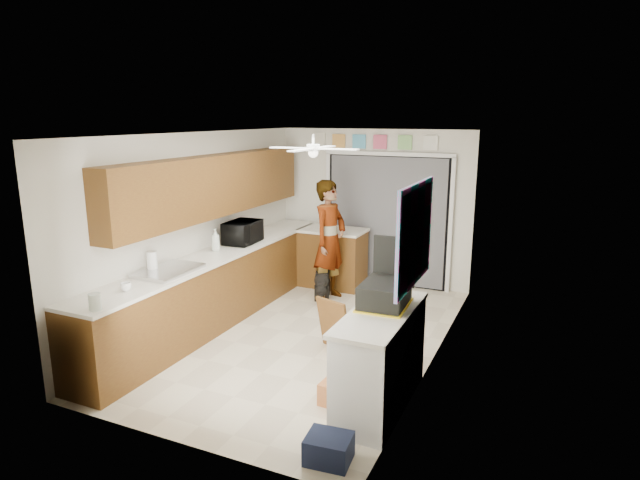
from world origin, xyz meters
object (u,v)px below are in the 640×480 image
(paper_towel_roll, at_px, (152,262))
(microwave, at_px, (243,232))
(soap_bottle, at_px, (215,240))
(dog, at_px, (322,282))
(suitcase, at_px, (385,294))
(man, at_px, (330,240))
(cup, at_px, (126,287))
(navy_crate, at_px, (329,449))
(cardboard_box, at_px, (339,394))

(paper_towel_roll, bearing_deg, microwave, 84.11)
(soap_bottle, distance_m, dog, 1.84)
(suitcase, relative_size, dog, 0.86)
(microwave, bearing_deg, man, -54.20)
(man, bearing_deg, cup, 174.01)
(microwave, height_order, paper_towel_roll, microwave)
(dog, bearing_deg, navy_crate, -85.94)
(paper_towel_roll, xyz_separation_m, cardboard_box, (2.46, -0.30, -0.95))
(paper_towel_roll, bearing_deg, cardboard_box, -6.89)
(microwave, distance_m, paper_towel_roll, 1.67)
(microwave, bearing_deg, navy_crate, -141.87)
(cup, relative_size, navy_crate, 0.31)
(soap_bottle, xyz_separation_m, paper_towel_roll, (-0.08, -1.14, -0.03))
(suitcase, bearing_deg, cup, -167.74)
(soap_bottle, distance_m, cup, 1.79)
(paper_towel_roll, distance_m, navy_crate, 3.09)
(microwave, distance_m, suitcase, 3.08)
(cup, distance_m, dog, 3.28)
(navy_crate, height_order, dog, dog)
(suitcase, distance_m, man, 2.95)
(navy_crate, relative_size, dog, 0.56)
(paper_towel_roll, bearing_deg, man, 65.07)
(navy_crate, bearing_deg, cardboard_box, 106.67)
(dog, bearing_deg, paper_towel_roll, -134.17)
(dog, bearing_deg, soap_bottle, -147.66)
(suitcase, height_order, cardboard_box, suitcase)
(soap_bottle, bearing_deg, navy_crate, -40.78)
(soap_bottle, distance_m, paper_towel_roll, 1.14)
(dog, bearing_deg, suitcase, -75.19)
(microwave, bearing_deg, soap_bottle, 165.88)
(cardboard_box, height_order, man, man)
(soap_bottle, height_order, suitcase, soap_bottle)
(microwave, distance_m, cup, 2.31)
(cup, distance_m, navy_crate, 2.69)
(soap_bottle, height_order, cup, soap_bottle)
(suitcase, relative_size, cardboard_box, 1.56)
(paper_towel_roll, height_order, suitcase, paper_towel_roll)
(suitcase, distance_m, cardboard_box, 1.05)
(microwave, xyz_separation_m, cardboard_box, (2.29, -1.96, -0.99))
(man, bearing_deg, soap_bottle, 152.18)
(cup, distance_m, suitcase, 2.65)
(man, bearing_deg, microwave, 140.68)
(cup, xyz_separation_m, dog, (0.85, 3.08, -0.73))
(paper_towel_roll, bearing_deg, navy_crate, -22.68)
(paper_towel_roll, xyz_separation_m, man, (1.16, 2.49, -0.16))
(navy_crate, bearing_deg, cup, 168.90)
(cup, distance_m, cardboard_box, 2.44)
(suitcase, height_order, navy_crate, suitcase)
(cup, relative_size, dog, 0.18)
(navy_crate, distance_m, dog, 3.94)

